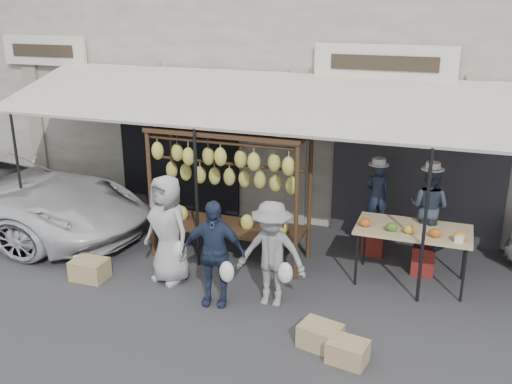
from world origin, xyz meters
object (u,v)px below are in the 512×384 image
crate_near_a (320,336)px  crate_far (90,269)px  customer_left (168,229)px  customer_right (272,254)px  produce_table (413,231)px  crate_near_b (348,352)px  vendor_left (377,195)px  customer_mid (213,253)px  banana_rack (228,170)px  vendor_right (429,207)px

crate_near_a → crate_far: bearing=171.6°
customer_left → customer_right: bearing=13.0°
produce_table → customer_left: size_ratio=1.00×
customer_left → crate_near_b: (3.03, -1.17, -0.71)m
vendor_left → customer_mid: (-1.90, -2.45, -0.28)m
crate_near_b → crate_far: (-4.23, 0.77, 0.02)m
customer_mid → crate_far: customer_mid is taller
vendor_left → crate_near_b: size_ratio=2.44×
vendor_left → crate_near_a: 3.16m
vendor_left → crate_near_a: (-0.20, -3.02, -0.91)m
banana_rack → customer_right: (1.14, -1.20, -0.79)m
vendor_left → crate_near_a: bearing=66.4°
vendor_left → vendor_right: size_ratio=0.88×
vendor_right → crate_near_b: bearing=95.4°
customer_left → customer_right: size_ratio=1.09×
vendor_right → crate_near_b: size_ratio=2.77×
customer_right → crate_near_b: size_ratio=3.36×
customer_mid → crate_near_a: customer_mid is taller
customer_mid → customer_right: (0.78, 0.24, -0.00)m
customer_mid → customer_right: bearing=6.7°
crate_near_b → vendor_left: bearing=93.5°
vendor_right → crate_near_a: 2.92m
customer_left → crate_near_a: bearing=-1.8°
customer_mid → crate_far: size_ratio=2.94×
customer_right → vendor_right: bearing=39.2°
produce_table → vendor_left: bearing=127.4°
vendor_right → customer_right: size_ratio=0.83×
produce_table → crate_near_b: (-0.49, -2.32, -0.73)m
produce_table → customer_left: 3.71m
customer_left → customer_mid: customer_left is taller
crate_near_a → customer_mid: bearing=161.7°
vendor_left → vendor_right: bearing=131.1°
banana_rack → produce_table: (2.95, 0.11, -0.70)m
banana_rack → crate_far: (-1.77, -1.44, -1.41)m
vendor_left → customer_left: customer_left is taller
crate_near_b → vendor_right: bearing=76.3°
customer_mid → crate_far: (-2.13, 0.00, -0.62)m
banana_rack → crate_far: size_ratio=4.88×
banana_rack → crate_far: bearing=-141.0°
produce_table → vendor_right: size_ratio=1.32×
vendor_right → customer_mid: vendor_right is taller
customer_mid → customer_left: bearing=146.5°
vendor_left → crate_near_b: (0.19, -3.22, -0.92)m
crate_near_a → vendor_right: bearing=67.3°
vendor_right → vendor_left: bearing=-9.9°
customer_left → crate_near_b: customer_left is taller
vendor_left → customer_left: 3.51m
crate_near_a → crate_far: crate_far is taller
customer_left → customer_mid: size_ratio=1.09×
vendor_right → crate_near_a: vendor_right is taller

